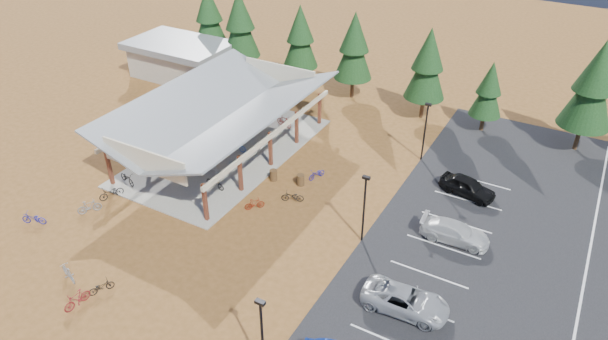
# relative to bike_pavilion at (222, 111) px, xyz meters

# --- Properties ---
(ground) EXTENTS (140.00, 140.00, 0.00)m
(ground) POSITION_rel_bike_pavilion_xyz_m (10.00, -7.00, -3.82)
(ground) COLOR brown
(ground) RESTS_ON ground
(asphalt_lot) EXTENTS (27.00, 44.00, 0.04)m
(asphalt_lot) POSITION_rel_bike_pavilion_xyz_m (28.50, -4.00, -3.80)
(asphalt_lot) COLOR black
(asphalt_lot) RESTS_ON ground
(concrete_pad) EXTENTS (10.60, 18.60, 0.10)m
(concrete_pad) POSITION_rel_bike_pavilion_xyz_m (0.00, 0.00, -3.77)
(concrete_pad) COLOR gray
(concrete_pad) RESTS_ON ground
(bike_pavilion) EXTENTS (11.65, 19.40, 4.97)m
(bike_pavilion) POSITION_rel_bike_pavilion_xyz_m (0.00, 0.00, 0.00)
(bike_pavilion) COLOR #542918
(bike_pavilion) RESTS_ON concrete_pad
(outbuilding) EXTENTS (11.00, 7.00, 3.90)m
(outbuilding) POSITION_rel_bike_pavilion_xyz_m (-14.00, 11.00, -1.80)
(outbuilding) COLOR #ADA593
(outbuilding) RESTS_ON ground
(lamp_post_0) EXTENTS (0.50, 0.25, 5.14)m
(lamp_post_0) POSITION_rel_bike_pavilion_xyz_m (15.00, -17.00, -0.85)
(lamp_post_0) COLOR black
(lamp_post_0) RESTS_ON ground
(lamp_post_1) EXTENTS (0.50, 0.25, 5.14)m
(lamp_post_1) POSITION_rel_bike_pavilion_xyz_m (15.00, -5.00, -0.85)
(lamp_post_1) COLOR black
(lamp_post_1) RESTS_ON ground
(lamp_post_2) EXTENTS (0.50, 0.25, 5.14)m
(lamp_post_2) POSITION_rel_bike_pavilion_xyz_m (15.00, 7.00, -0.85)
(lamp_post_2) COLOR black
(lamp_post_2) RESTS_ON ground
(trash_bin_0) EXTENTS (0.60, 0.60, 0.90)m
(trash_bin_0) POSITION_rel_bike_pavilion_xyz_m (5.93, -1.72, -3.37)
(trash_bin_0) COLOR #4B331B
(trash_bin_0) RESTS_ON ground
(trash_bin_1) EXTENTS (0.60, 0.60, 0.90)m
(trash_bin_1) POSITION_rel_bike_pavilion_xyz_m (8.11, -1.25, -3.37)
(trash_bin_1) COLOR #4B331B
(trash_bin_1) RESTS_ON ground
(pine_0) EXTENTS (3.88, 3.88, 9.04)m
(pine_0) POSITION_rel_bike_pavilion_xyz_m (-13.41, 15.76, 1.70)
(pine_0) COLOR #382314
(pine_0) RESTS_ON ground
(pine_1) EXTENTS (4.05, 4.05, 9.44)m
(pine_1) POSITION_rel_bike_pavilion_xyz_m (-8.34, 14.57, 1.95)
(pine_1) COLOR #382314
(pine_1) RESTS_ON ground
(pine_2) EXTENTS (3.67, 3.67, 8.56)m
(pine_2) POSITION_rel_bike_pavilion_xyz_m (-1.51, 15.53, 1.40)
(pine_2) COLOR #382314
(pine_2) RESTS_ON ground
(pine_3) EXTENTS (3.78, 3.78, 8.81)m
(pine_3) POSITION_rel_bike_pavilion_xyz_m (4.67, 15.31, 1.56)
(pine_3) COLOR #382314
(pine_3) RESTS_ON ground
(pine_4) EXTENTS (3.75, 3.75, 8.75)m
(pine_4) POSITION_rel_bike_pavilion_xyz_m (12.40, 14.43, 1.52)
(pine_4) COLOR #382314
(pine_4) RESTS_ON ground
(pine_5) EXTENTS (2.83, 2.83, 6.60)m
(pine_5) POSITION_rel_bike_pavilion_xyz_m (18.07, 14.64, 0.20)
(pine_5) COLOR #382314
(pine_5) RESTS_ON ground
(pine_6) EXTENTS (4.19, 4.19, 9.75)m
(pine_6) POSITION_rel_bike_pavilion_xyz_m (25.94, 15.13, 2.14)
(pine_6) COLOR #382314
(pine_6) RESTS_ON ground
(bike_0) EXTENTS (1.96, 1.12, 0.98)m
(bike_0) POSITION_rel_bike_pavilion_xyz_m (-3.60, -7.80, -3.24)
(bike_0) COLOR black
(bike_0) RESTS_ON concrete_pad
(bike_1) EXTENTS (1.79, 0.61, 1.06)m
(bike_1) POSITION_rel_bike_pavilion_xyz_m (-2.25, -1.14, -3.19)
(bike_1) COLOR gray
(bike_1) RESTS_ON concrete_pad
(bike_2) EXTENTS (1.92, 1.15, 0.95)m
(bike_2) POSITION_rel_bike_pavilion_xyz_m (-1.69, 0.53, -3.25)
(bike_2) COLOR #1B2598
(bike_2) RESTS_ON concrete_pad
(bike_3) EXTENTS (1.63, 0.58, 0.96)m
(bike_3) POSITION_rel_bike_pavilion_xyz_m (-1.01, 7.42, -3.24)
(bike_3) COLOR maroon
(bike_3) RESTS_ON concrete_pad
(bike_4) EXTENTS (1.85, 0.83, 0.94)m
(bike_4) POSITION_rel_bike_pavilion_xyz_m (2.72, -4.97, -3.25)
(bike_4) COLOR black
(bike_4) RESTS_ON concrete_pad
(bike_5) EXTENTS (1.88, 1.09, 1.09)m
(bike_5) POSITION_rel_bike_pavilion_xyz_m (1.31, -3.39, -3.18)
(bike_5) COLOR #979AA0
(bike_5) RESTS_ON concrete_pad
(bike_6) EXTENTS (1.81, 0.80, 0.92)m
(bike_6) POSITION_rel_bike_pavilion_xyz_m (0.87, 0.43, -3.26)
(bike_6) COLOR #21479B
(bike_6) RESTS_ON concrete_pad
(bike_7) EXTENTS (1.89, 0.94, 1.10)m
(bike_7) POSITION_rel_bike_pavilion_xyz_m (2.10, 6.20, -3.18)
(bike_7) COLOR maroon
(bike_7) RESTS_ON concrete_pad
(bike_8) EXTENTS (1.31, 1.97, 0.98)m
(bike_8) POSITION_rel_bike_pavilion_xyz_m (-3.30, -9.73, -3.33)
(bike_8) COLOR black
(bike_8) RESTS_ON ground
(bike_9) EXTENTS (1.35, 1.68, 1.02)m
(bike_9) POSITION_rel_bike_pavilion_xyz_m (-3.32, -11.80, -3.31)
(bike_9) COLOR gray
(bike_9) RESTS_ON ground
(bike_10) EXTENTS (1.87, 1.25, 0.93)m
(bike_10) POSITION_rel_bike_pavilion_xyz_m (-5.67, -14.65, -3.36)
(bike_10) COLOR navy
(bike_10) RESTS_ON ground
(bike_11) EXTENTS (0.65, 1.79, 1.05)m
(bike_11) POSITION_rel_bike_pavilion_xyz_m (3.10, -18.49, -3.30)
(bike_11) COLOR maroon
(bike_11) RESTS_ON ground
(bike_12) EXTENTS (1.17, 1.63, 0.81)m
(bike_12) POSITION_rel_bike_pavilion_xyz_m (3.45, -17.01, -3.42)
(bike_12) COLOR black
(bike_12) RESTS_ON ground
(bike_13) EXTENTS (1.80, 0.97, 1.04)m
(bike_13) POSITION_rel_bike_pavilion_xyz_m (0.89, -17.24, -3.30)
(bike_13) COLOR gray
(bike_13) RESTS_ON ground
(bike_14) EXTENTS (1.08, 1.68, 0.83)m
(bike_14) POSITION_rel_bike_pavilion_xyz_m (8.78, 0.17, -3.41)
(bike_14) COLOR #201E98
(bike_14) RESTS_ON ground
(bike_15) EXTENTS (1.30, 1.38, 0.89)m
(bike_15) POSITION_rel_bike_pavilion_xyz_m (6.76, -5.60, -3.38)
(bike_15) COLOR maroon
(bike_15) RESTS_ON ground
(bike_16) EXTENTS (1.76, 1.21, 0.88)m
(bike_16) POSITION_rel_bike_pavilion_xyz_m (8.69, -3.45, -3.39)
(bike_16) COLOR black
(bike_16) RESTS_ON ground
(car_2) EXTENTS (5.15, 2.61, 1.39)m
(car_2) POSITION_rel_bike_pavilion_xyz_m (19.70, -9.44, -3.09)
(car_2) COLOR #999CA1
(car_2) RESTS_ON asphalt_lot
(car_3) EXTENTS (4.67, 2.11, 1.33)m
(car_3) POSITION_rel_bike_pavilion_xyz_m (20.39, -1.97, -3.12)
(car_3) COLOR beige
(car_3) RESTS_ON asphalt_lot
(car_4) EXTENTS (4.45, 2.51, 1.43)m
(car_4) POSITION_rel_bike_pavilion_xyz_m (19.68, 3.74, -3.07)
(car_4) COLOR black
(car_4) RESTS_ON asphalt_lot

